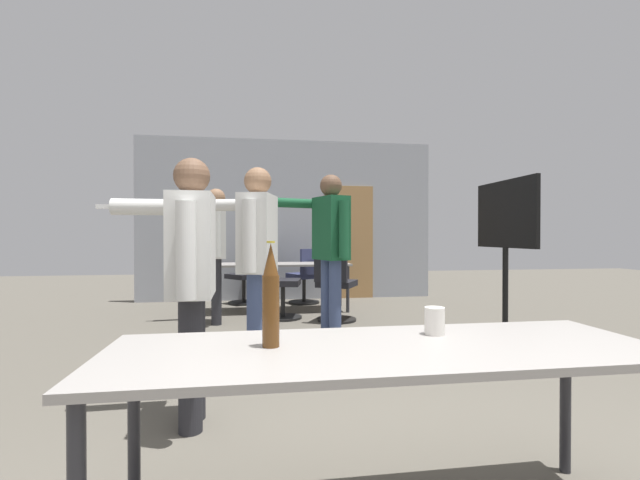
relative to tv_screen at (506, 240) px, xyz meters
name	(u,v)px	position (x,y,z in m)	size (l,w,h in m)	color
back_wall	(290,220)	(-2.05, 3.43, 0.32)	(5.27, 0.12, 2.86)	#A3A8B2
conference_table_near	(386,363)	(-2.19, -2.69, -0.44)	(2.10, 0.69, 0.72)	gray
conference_table_far	(274,267)	(-2.40, 2.24, -0.43)	(2.29, 0.70, 0.72)	gray
tv_screen	(506,240)	(0.00, 0.00, 0.00)	(0.44, 1.09, 1.74)	black
person_far_watching	(256,249)	(-2.67, -0.62, -0.06)	(0.75, 0.79, 1.72)	#3D4C75
person_near_casual	(330,240)	(-1.87, 0.35, 0.01)	(0.93, 0.62, 1.81)	#3D4C75
person_center_tall	(190,266)	(-3.07, -1.61, -0.13)	(0.76, 0.66, 1.61)	#28282D
person_left_plaid	(215,242)	(-3.19, 1.42, -0.03)	(0.83, 0.61, 1.75)	#28282D
office_chair_far_right	(247,278)	(-2.81, 3.07, -0.66)	(0.69, 0.68, 0.92)	black
office_chair_mid_tucked	(306,278)	(-1.83, 2.84, -0.66)	(0.63, 0.66, 0.93)	black
office_chair_far_left	(277,285)	(-2.38, 1.64, -0.64)	(0.60, 0.54, 0.96)	black
office_chair_near_pushed	(335,287)	(-1.63, 1.30, -0.64)	(0.64, 0.67, 0.96)	black
beer_bottle	(271,297)	(-2.62, -2.64, -0.18)	(0.07, 0.07, 0.40)	#563314
drink_cup	(435,321)	(-1.92, -2.54, -0.32)	(0.08, 0.08, 0.12)	silver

